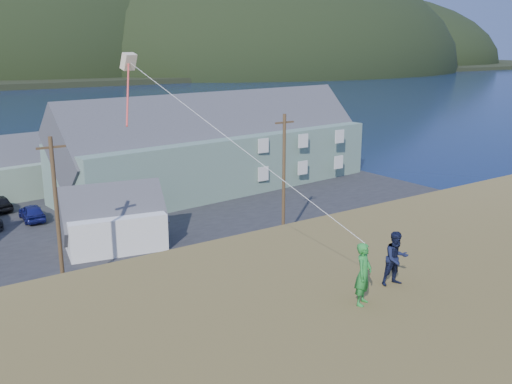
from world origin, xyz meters
TOP-DOWN VIEW (x-y plane):
  - ground at (0.00, 0.00)m, footprint 900.00×900.00m
  - grass_strip at (0.00, -2.00)m, footprint 110.00×8.00m
  - waterfront_lot at (0.00, 17.00)m, footprint 72.00×36.00m
  - lodge at (18.34, 18.93)m, footprint 34.28×12.36m
  - shed_white at (2.58, 7.84)m, footprint 7.96×6.01m
  - utility_poles at (-2.76, 1.50)m, footprint 33.88×0.24m
  - kite_flyer_green at (-0.37, -19.66)m, footprint 0.79×0.69m
  - kite_flyer_navy at (1.43, -19.26)m, footprint 0.95×0.82m
  - kite_rig at (-3.74, -11.98)m, footprint 2.31×4.28m

SIDE VIEW (x-z plane):
  - ground at x=0.00m, z-range 0.00..0.00m
  - grass_strip at x=0.00m, z-range 0.00..0.10m
  - waterfront_lot at x=0.00m, z-range 0.00..0.12m
  - shed_white at x=2.58m, z-range -0.65..5.08m
  - lodge at x=18.34m, z-range -1.36..10.45m
  - utility_poles at x=-2.76m, z-range -0.08..9.48m
  - kite_flyer_navy at x=1.43m, z-range 7.20..8.90m
  - kite_flyer_green at x=-0.37m, z-range 7.20..9.03m
  - kite_rig at x=-3.74m, z-range 8.65..18.57m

